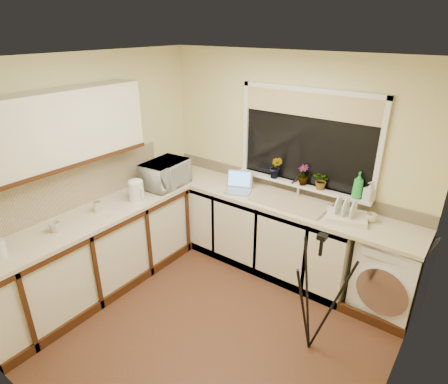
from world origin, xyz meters
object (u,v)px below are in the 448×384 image
kettle (136,191)px  soap_bottle_clear (370,191)px  plant_c (303,175)px  cup_back (371,218)px  steel_jar (98,207)px  plant_b (276,167)px  tripod (315,295)px  microwave (165,174)px  soap_bottle_green (358,185)px  laptop (239,186)px  plant_d (322,181)px  washing_machine (391,274)px  dish_rack (346,217)px  cup_left (55,227)px

kettle → soap_bottle_clear: bearing=28.6°
plant_c → cup_back: 0.86m
steel_jar → plant_b: size_ratio=0.41×
kettle → tripod: bearing=1.1°
microwave → soap_bottle_clear: size_ratio=2.71×
steel_jar → soap_bottle_clear: (2.27, 1.61, 0.20)m
tripod → plant_c: size_ratio=5.09×
kettle → soap_bottle_green: soap_bottle_green is taller
laptop → cup_back: (1.49, 0.13, -0.01)m
plant_b → plant_d: size_ratio=1.33×
plant_b → soap_bottle_clear: size_ratio=1.31×
washing_machine → cup_back: cup_back is taller
kettle → soap_bottle_clear: soap_bottle_clear is taller
steel_jar → microwave: microwave is taller
laptop → plant_d: 0.95m
plant_b → plant_d: bearing=1.2°
kettle → cup_back: (2.25, 1.03, -0.07)m
laptop → dish_rack: 1.28m
plant_d → cup_left: (-1.74, -2.09, -0.20)m
soap_bottle_clear → kettle: bearing=-151.4°
laptop → soap_bottle_green: bearing=-10.3°
kettle → plant_c: size_ratio=0.95×
washing_machine → plant_d: size_ratio=4.17×
laptop → plant_c: plant_c is taller
plant_d → cup_back: 0.64m
kettle → plant_d: 2.03m
washing_machine → cup_left: 3.29m
washing_machine → laptop: (-1.78, -0.09, 0.54)m
plant_b → plant_c: bearing=2.6°
tripod → soap_bottle_green: 1.28m
washing_machine → plant_d: bearing=175.4°
dish_rack → plant_b: plant_b is taller
soap_bottle_green → cup_left: size_ratio=2.66×
soap_bottle_green → plant_d: bearing=-178.3°
washing_machine → cup_back: 0.60m
dish_rack → cup_left: cup_left is taller
kettle → cup_back: kettle is taller
laptop → steel_jar: (-0.87, -1.33, -0.00)m
kettle → tripod: size_ratio=0.19×
washing_machine → plant_b: size_ratio=3.13×
plant_d → cup_back: plant_d is taller
cup_left → laptop: bearing=65.2°
plant_c → soap_bottle_green: 0.61m
plant_b → plant_c: plant_b is taller
microwave → plant_d: plant_d is taller
plant_c → cup_back: bearing=-9.5°
dish_rack → washing_machine: bearing=-11.0°
soap_bottle_clear → cup_back: size_ratio=1.86×
cup_left → dish_rack: bearing=41.1°
washing_machine → soap_bottle_green: 0.94m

